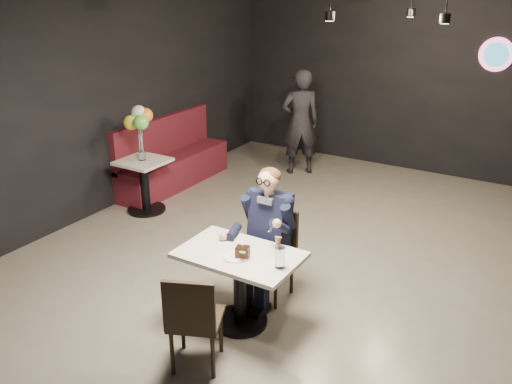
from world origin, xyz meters
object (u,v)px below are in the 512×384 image
Objects in this scene: main_table at (240,289)px; chair_far at (269,256)px; seated_man at (270,233)px; passerby at (300,122)px; sundae_glass at (280,258)px; side_table at (145,185)px; booth_bench at (173,153)px; balloon_vase at (142,155)px; chair_near at (196,317)px.

main_table is 1.20× the size of chair_far.
seated_man is (-0.00, 0.55, 0.34)m from main_table.
passerby is (-1.48, 3.57, 0.40)m from chair_far.
main_table is 0.64m from sundae_glass.
passerby is at bearing 114.71° from sundae_glass.
sundae_glass is at bearing -27.94° from side_table.
side_table is (-2.57, 1.01, -0.34)m from seated_man.
chair_far is 3.51m from booth_bench.
seated_man is at bearing 74.69° from passerby.
passerby reaches higher than seated_man.
passerby is at bearing 66.84° from balloon_vase.
passerby is at bearing 112.45° from seated_man.
sundae_glass is at bearing -53.35° from chair_far.
main_table is at bearing -90.00° from chair_far.
sundae_glass is at bearing -5.05° from main_table.
side_table is (0.30, -1.00, -0.15)m from booth_bench.
sundae_glass reaches higher than balloon_vase.
seated_man is at bearing 126.65° from sundae_glass.
main_table is at bearing 71.94° from passerby.
seated_man reaches higher than booth_bench.
booth_bench is at bearing 108.07° from chair_near.
sundae_glass is (0.44, 0.63, 0.39)m from chair_near.
main_table is 4.41m from passerby.
chair_near is 6.60× the size of balloon_vase.
chair_near reaches higher than side_table.
chair_far is 0.83m from sundae_glass.
booth_bench is at bearing 145.05° from chair_far.
side_table is at bearing -73.30° from booth_bench.
booth_bench is 15.42× the size of balloon_vase.
seated_man is 0.83× the size of passerby.
sundae_glass is 4.22m from booth_bench.
chair_far is 1.22m from chair_near.
seated_man is (0.00, 1.22, 0.26)m from chair_near.
seated_man is 0.74m from sundae_glass.
chair_near reaches higher than balloon_vase.
chair_far is at bearing -21.39° from balloon_vase.
passerby is (-1.91, 4.16, 0.02)m from sundae_glass.
side_table is at bearing 158.61° from seated_man.
seated_man is at bearing -90.00° from chair_far.
chair_far is 1.20× the size of side_table.
seated_man is 7.52× the size of sundae_glass.
side_table is at bearing 115.53° from chair_near.
side_table is at bearing 152.06° from sundae_glass.
chair_near is 4.32m from booth_bench.
chair_near is at bearing 69.37° from passerby.
seated_man is at bearing 66.37° from chair_near.
balloon_vase reaches higher than side_table.
main_table is 0.51× the size of booth_bench.
main_table is at bearing 66.37° from chair_near.
booth_bench is at bearing 10.46° from passerby.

